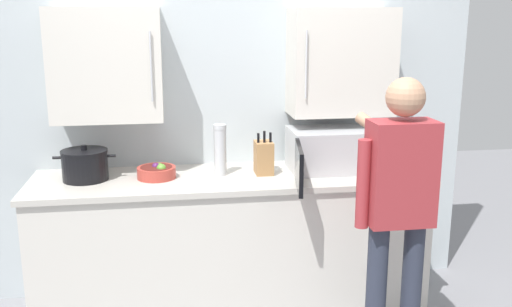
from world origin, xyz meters
name	(u,v)px	position (x,y,z in m)	size (l,w,h in m)	color
back_wall_tiled	(225,77)	(0.00, 1.11, 1.48)	(3.37, 0.44, 2.90)	#B2BCC1
counter_unit	(232,243)	(0.00, 0.78, 0.45)	(2.48, 0.67, 0.90)	beige
microwave_oven	(331,150)	(0.65, 0.81, 1.03)	(0.67, 0.79, 0.27)	#B7BABF
fruit_bowl	(157,172)	(-0.46, 0.80, 0.94)	(0.24, 0.24, 0.10)	#AD3D33
stock_pot	(85,165)	(-0.89, 0.82, 0.99)	(0.37, 0.28, 0.22)	black
knife_block	(264,157)	(0.21, 0.80, 1.00)	(0.11, 0.15, 0.28)	#A37547
thermos_flask	(220,150)	(-0.06, 0.81, 1.06)	(0.08, 0.08, 0.32)	#B7BABF
person_figure	(398,199)	(0.79, 0.03, 0.94)	(0.44, 0.60, 1.58)	#282D3D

